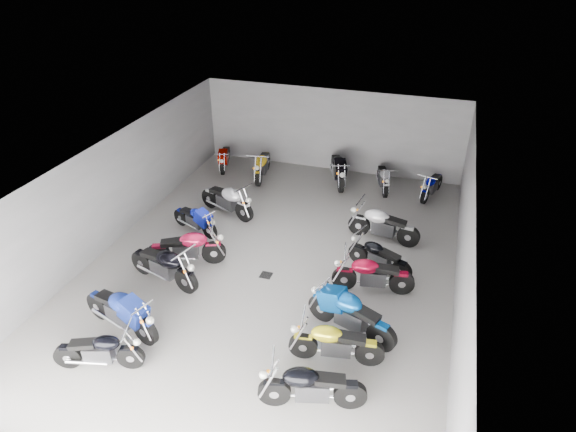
{
  "coord_description": "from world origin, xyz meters",
  "views": [
    {
      "loc": [
        4.08,
        -11.3,
        8.49
      ],
      "look_at": [
        0.11,
        1.18,
        1.0
      ],
      "focal_mm": 32.0,
      "sensor_mm": 36.0,
      "label": 1
    }
  ],
  "objects_px": {
    "motorcycle_right_a": "(311,387)",
    "motorcycle_right_d": "(372,275)",
    "motorcycle_right_b": "(335,343)",
    "motorcycle_back_d": "(338,169)",
    "drain_grate": "(266,275)",
    "motorcycle_left_c": "(164,265)",
    "motorcycle_left_b": "(121,312)",
    "motorcycle_back_b": "(262,165)",
    "motorcycle_left_e": "(195,219)",
    "motorcycle_right_e": "(379,257)",
    "motorcycle_right_f": "(383,225)",
    "motorcycle_back_f": "(432,185)",
    "motorcycle_right_c": "(350,314)",
    "motorcycle_back_e": "(383,178)",
    "motorcycle_left_d": "(187,248)",
    "motorcycle_back_a": "(225,157)",
    "motorcycle_left_a": "(99,351)",
    "motorcycle_left_f": "(227,200)"
  },
  "relations": [
    {
      "from": "motorcycle_left_e",
      "to": "motorcycle_right_c",
      "type": "bearing_deg",
      "value": 81.73
    },
    {
      "from": "motorcycle_right_b",
      "to": "motorcycle_back_d",
      "type": "height_order",
      "value": "motorcycle_back_d"
    },
    {
      "from": "motorcycle_left_f",
      "to": "motorcycle_right_f",
      "type": "height_order",
      "value": "motorcycle_left_f"
    },
    {
      "from": "motorcycle_right_b",
      "to": "motorcycle_back_a",
      "type": "bearing_deg",
      "value": 27.43
    },
    {
      "from": "motorcycle_right_a",
      "to": "motorcycle_right_d",
      "type": "distance_m",
      "value": 4.11
    },
    {
      "from": "motorcycle_right_e",
      "to": "motorcycle_left_f",
      "type": "bearing_deg",
      "value": 92.89
    },
    {
      "from": "motorcycle_left_b",
      "to": "motorcycle_right_d",
      "type": "distance_m",
      "value": 6.3
    },
    {
      "from": "drain_grate",
      "to": "motorcycle_right_f",
      "type": "height_order",
      "value": "motorcycle_right_f"
    },
    {
      "from": "motorcycle_back_b",
      "to": "motorcycle_back_e",
      "type": "distance_m",
      "value": 4.54
    },
    {
      "from": "motorcycle_left_a",
      "to": "motorcycle_left_d",
      "type": "xyz_separation_m",
      "value": [
        -0.03,
        4.12,
        0.06
      ]
    },
    {
      "from": "motorcycle_right_b",
      "to": "motorcycle_right_f",
      "type": "height_order",
      "value": "motorcycle_right_f"
    },
    {
      "from": "motorcycle_right_a",
      "to": "motorcycle_right_c",
      "type": "height_order",
      "value": "motorcycle_right_c"
    },
    {
      "from": "motorcycle_left_b",
      "to": "motorcycle_right_b",
      "type": "relative_size",
      "value": 1.09
    },
    {
      "from": "motorcycle_left_b",
      "to": "motorcycle_right_a",
      "type": "bearing_deg",
      "value": 96.99
    },
    {
      "from": "motorcycle_left_a",
      "to": "motorcycle_right_b",
      "type": "bearing_deg",
      "value": 93.15
    },
    {
      "from": "motorcycle_right_e",
      "to": "drain_grate",
      "type": "bearing_deg",
      "value": 132.52
    },
    {
      "from": "motorcycle_left_f",
      "to": "motorcycle_back_b",
      "type": "height_order",
      "value": "motorcycle_left_f"
    },
    {
      "from": "motorcycle_right_c",
      "to": "motorcycle_back_f",
      "type": "height_order",
      "value": "motorcycle_right_c"
    },
    {
      "from": "motorcycle_right_e",
      "to": "motorcycle_right_f",
      "type": "xyz_separation_m",
      "value": [
        -0.14,
        1.64,
        0.07
      ]
    },
    {
      "from": "motorcycle_right_a",
      "to": "motorcycle_right_f",
      "type": "relative_size",
      "value": 0.96
    },
    {
      "from": "motorcycle_back_d",
      "to": "motorcycle_back_f",
      "type": "relative_size",
      "value": 1.22
    },
    {
      "from": "motorcycle_back_d",
      "to": "motorcycle_left_b",
      "type": "bearing_deg",
      "value": 50.96
    },
    {
      "from": "drain_grate",
      "to": "motorcycle_back_b",
      "type": "height_order",
      "value": "motorcycle_back_b"
    },
    {
      "from": "motorcycle_back_e",
      "to": "motorcycle_back_f",
      "type": "bearing_deg",
      "value": 161.33
    },
    {
      "from": "motorcycle_right_c",
      "to": "motorcycle_back_a",
      "type": "xyz_separation_m",
      "value": [
        -6.65,
        7.86,
        -0.11
      ]
    },
    {
      "from": "motorcycle_right_a",
      "to": "motorcycle_right_d",
      "type": "height_order",
      "value": "motorcycle_right_a"
    },
    {
      "from": "motorcycle_left_d",
      "to": "motorcycle_back_f",
      "type": "xyz_separation_m",
      "value": [
        6.3,
        6.39,
        -0.09
      ]
    },
    {
      "from": "motorcycle_right_f",
      "to": "drain_grate",
      "type": "bearing_deg",
      "value": 143.27
    },
    {
      "from": "motorcycle_left_e",
      "to": "motorcycle_back_d",
      "type": "xyz_separation_m",
      "value": [
        3.46,
        4.8,
        0.11
      ]
    },
    {
      "from": "motorcycle_right_f",
      "to": "motorcycle_left_f",
      "type": "bearing_deg",
      "value": 97.27
    },
    {
      "from": "motorcycle_right_f",
      "to": "motorcycle_right_a",
      "type": "bearing_deg",
      "value": -175.77
    },
    {
      "from": "motorcycle_right_f",
      "to": "motorcycle_back_b",
      "type": "relative_size",
      "value": 1.03
    },
    {
      "from": "drain_grate",
      "to": "motorcycle_back_e",
      "type": "bearing_deg",
      "value": 70.26
    },
    {
      "from": "drain_grate",
      "to": "motorcycle_left_e",
      "type": "distance_m",
      "value": 3.3
    },
    {
      "from": "motorcycle_left_e",
      "to": "motorcycle_back_e",
      "type": "height_order",
      "value": "motorcycle_back_e"
    },
    {
      "from": "drain_grate",
      "to": "motorcycle_back_f",
      "type": "xyz_separation_m",
      "value": [
        3.99,
        6.24,
        0.44
      ]
    },
    {
      "from": "motorcycle_right_b",
      "to": "motorcycle_back_d",
      "type": "xyz_separation_m",
      "value": [
        -1.96,
        8.86,
        0.05
      ]
    },
    {
      "from": "motorcycle_back_f",
      "to": "motorcycle_left_e",
      "type": "bearing_deg",
      "value": 50.74
    },
    {
      "from": "drain_grate",
      "to": "motorcycle_right_d",
      "type": "xyz_separation_m",
      "value": [
        2.88,
        0.2,
        0.51
      ]
    },
    {
      "from": "motorcycle_back_e",
      "to": "motorcycle_back_f",
      "type": "height_order",
      "value": "motorcycle_back_e"
    },
    {
      "from": "motorcycle_left_d",
      "to": "motorcycle_back_a",
      "type": "xyz_separation_m",
      "value": [
        -1.68,
        6.45,
        -0.09
      ]
    },
    {
      "from": "motorcycle_left_b",
      "to": "motorcycle_back_b",
      "type": "bearing_deg",
      "value": -165.3
    },
    {
      "from": "drain_grate",
      "to": "motorcycle_right_c",
      "type": "distance_m",
      "value": 3.13
    },
    {
      "from": "drain_grate",
      "to": "motorcycle_left_c",
      "type": "xyz_separation_m",
      "value": [
        -2.48,
        -1.12,
        0.55
      ]
    },
    {
      "from": "motorcycle_back_b",
      "to": "motorcycle_right_a",
      "type": "bearing_deg",
      "value": 106.8
    },
    {
      "from": "motorcycle_right_d",
      "to": "motorcycle_back_f",
      "type": "distance_m",
      "value": 6.14
    },
    {
      "from": "motorcycle_left_b",
      "to": "motorcycle_back_f",
      "type": "distance_m",
      "value": 11.37
    },
    {
      "from": "motorcycle_left_e",
      "to": "motorcycle_back_f",
      "type": "distance_m",
      "value": 8.34
    },
    {
      "from": "motorcycle_left_e",
      "to": "motorcycle_right_b",
      "type": "distance_m",
      "value": 6.77
    },
    {
      "from": "motorcycle_left_e",
      "to": "motorcycle_right_d",
      "type": "relative_size",
      "value": 0.83
    }
  ]
}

